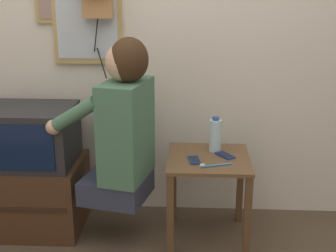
{
  "coord_description": "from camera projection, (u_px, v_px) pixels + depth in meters",
  "views": [
    {
      "loc": [
        0.22,
        -1.9,
        1.53
      ],
      "look_at": [
        0.08,
        0.63,
        0.74
      ],
      "focal_mm": 50.0,
      "sensor_mm": 36.0,
      "label": 1
    }
  ],
  "objects": [
    {
      "name": "cell_phone_held",
      "position": [
        194.0,
        160.0,
        2.7
      ],
      "size": [
        0.08,
        0.13,
        0.01
      ],
      "rotation": [
        0.0,
        0.0,
        0.17
      ],
      "color": "navy",
      "rests_on": "side_table"
    },
    {
      "name": "television",
      "position": [
        25.0,
        135.0,
        2.86
      ],
      "size": [
        0.6,
        0.45,
        0.35
      ],
      "color": "#232326",
      "rests_on": "tv_stand"
    },
    {
      "name": "toothbrush",
      "position": [
        214.0,
        165.0,
        2.62
      ],
      "size": [
        0.18,
        0.07,
        0.02
      ],
      "rotation": [
        0.0,
        0.0,
        1.91
      ],
      "color": "#338CD8",
      "rests_on": "side_table"
    },
    {
      "name": "wall_mirror",
      "position": [
        87.0,
        9.0,
        2.9
      ],
      "size": [
        0.44,
        0.03,
        0.68
      ],
      "color": "tan"
    },
    {
      "name": "wall_back",
      "position": [
        159.0,
        22.0,
        2.94
      ],
      "size": [
        6.8,
        0.05,
        2.55
      ],
      "color": "beige",
      "rests_on": "ground_plane"
    },
    {
      "name": "water_bottle",
      "position": [
        215.0,
        135.0,
        2.83
      ],
      "size": [
        0.07,
        0.07,
        0.22
      ],
      "color": "silver",
      "rests_on": "side_table"
    },
    {
      "name": "tv_stand",
      "position": [
        28.0,
        194.0,
        2.99
      ],
      "size": [
        0.7,
        0.51,
        0.45
      ],
      "color": "#422819",
      "rests_on": "ground_plane"
    },
    {
      "name": "person",
      "position": [
        122.0,
        125.0,
        2.67
      ],
      "size": [
        0.6,
        0.5,
        0.96
      ],
      "rotation": [
        0.0,
        0.0,
        1.35
      ],
      "color": "#2D3347",
      "rests_on": "ground_plane"
    },
    {
      "name": "side_table",
      "position": [
        208.0,
        175.0,
        2.79
      ],
      "size": [
        0.48,
        0.49,
        0.53
      ],
      "color": "brown",
      "rests_on": "ground_plane"
    },
    {
      "name": "cell_phone_spare",
      "position": [
        225.0,
        155.0,
        2.77
      ],
      "size": [
        0.12,
        0.14,
        0.01
      ],
      "rotation": [
        0.0,
        0.0,
        0.62
      ],
      "color": "navy",
      "rests_on": "side_table"
    }
  ]
}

